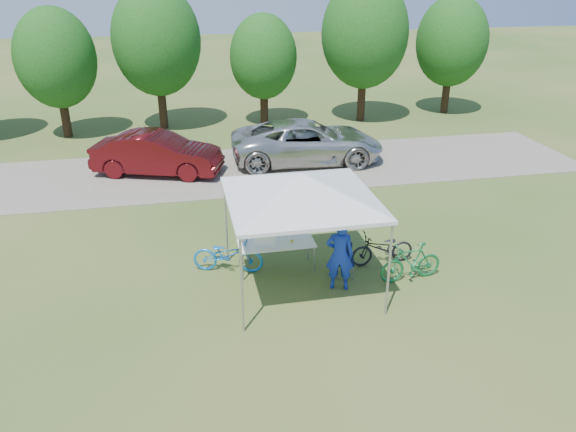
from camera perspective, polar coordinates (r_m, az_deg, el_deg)
name	(u,v)px	position (r m, az deg, el deg)	size (l,w,h in m)	color
ground	(300,285)	(12.97, 1.24, -7.01)	(100.00, 100.00, 0.00)	#2D5119
gravel_strip	(251,170)	(20.12, -3.79, 4.73)	(24.00, 5.00, 0.02)	gray
canopy	(301,176)	(11.81, 1.35, 4.04)	(4.53, 4.53, 3.00)	#A5A5AA
treeline	(222,45)	(25.14, -6.75, 16.86)	(24.89, 4.28, 6.30)	#382314
folding_table	(276,244)	(13.23, -1.19, -2.88)	(1.80, 0.75, 0.74)	white
folding_chair	(344,257)	(13.23, 5.75, -4.14)	(0.49, 0.51, 0.80)	black
cooler	(264,237)	(13.09, -2.44, -2.12)	(0.50, 0.34, 0.36)	white
ice_cream_cup	(292,241)	(13.22, 0.38, -2.57)	(0.07, 0.07, 0.05)	gold
cyclist	(340,255)	(12.50, 5.27, -3.93)	(0.62, 0.41, 1.70)	#1632B3
bike_blue	(228,254)	(13.39, -6.12, -3.91)	(0.59, 1.68, 0.88)	blue
bike_green	(411,262)	(13.26, 12.39, -4.60)	(0.43, 1.53, 0.92)	#19703C
bike_dark	(383,249)	(13.82, 9.58, -3.28)	(0.55, 1.59, 0.84)	black
minivan	(307,142)	(20.64, 1.96, 7.55)	(2.54, 5.51, 1.53)	beige
sedan	(157,154)	(19.94, -13.14, 6.18)	(1.53, 4.39, 1.45)	#4E0D10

